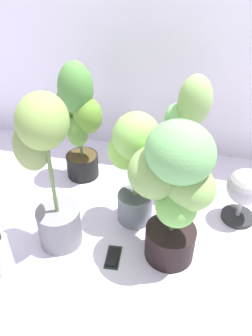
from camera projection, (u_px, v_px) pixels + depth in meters
ground_plane at (122, 229)px, 1.82m from camera, size 8.00×8.00×0.00m
potted_plant_back_left at (78, 117)px, 1.96m from camera, size 0.34×0.24×0.75m
potted_plant_center at (136, 161)px, 1.66m from camera, size 0.38×0.27×0.65m
potted_plant_front_left at (47, 169)px, 1.49m from camera, size 0.32×0.26×0.82m
potted_plant_front_right at (173, 185)px, 1.42m from camera, size 0.42×0.40×0.74m
potted_plant_back_right at (187, 140)px, 1.86m from camera, size 0.28×0.24×0.75m
cell_phone at (114, 257)px, 1.66m from camera, size 0.08×0.15×0.01m
floor_fan at (244, 190)px, 1.76m from camera, size 0.25×0.25×0.33m
nutrient_bottle at (1, 254)px, 1.54m from camera, size 0.09×0.09×0.23m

